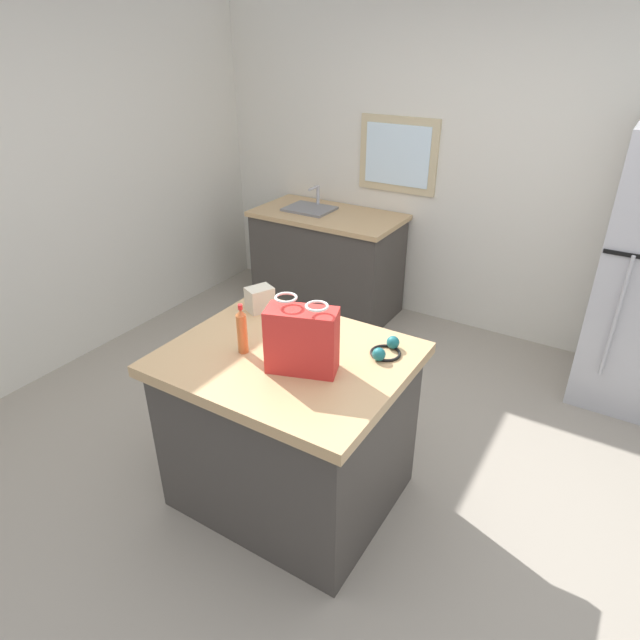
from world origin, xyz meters
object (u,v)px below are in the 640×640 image
small_box (260,299)px  bottle (242,331)px  ear_defenders (386,350)px  shopping_bag (302,340)px  kitchen_island (290,427)px

small_box → bottle: bearing=-63.2°
small_box → ear_defenders: small_box is taller
shopping_bag → ear_defenders: shopping_bag is taller
bottle → kitchen_island: bearing=25.2°
shopping_bag → bottle: (-0.33, -0.02, -0.04)m
kitchen_island → shopping_bag: (0.13, -0.07, 0.60)m
shopping_bag → ear_defenders: 0.44m
kitchen_island → shopping_bag: bearing=-28.2°
shopping_bag → small_box: (-0.53, 0.38, -0.09)m
shopping_bag → bottle: 0.33m
kitchen_island → shopping_bag: 0.62m
kitchen_island → ear_defenders: bearing=31.9°
kitchen_island → ear_defenders: (0.40, 0.25, 0.47)m
kitchen_island → small_box: (-0.40, 0.31, 0.51)m
small_box → kitchen_island: bearing=-38.0°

